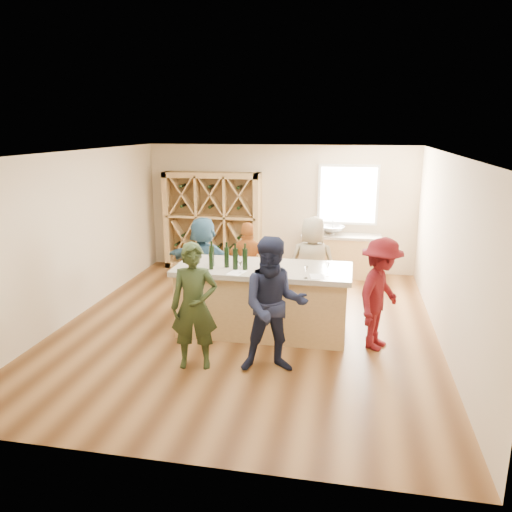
% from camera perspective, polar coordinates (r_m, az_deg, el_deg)
% --- Properties ---
extents(floor, '(6.00, 7.00, 0.10)m').
position_cam_1_polar(floor, '(8.31, -0.95, -8.34)').
color(floor, brown).
rests_on(floor, ground).
extents(ceiling, '(6.00, 7.00, 0.10)m').
position_cam_1_polar(ceiling, '(7.66, -1.04, 12.06)').
color(ceiling, white).
rests_on(ceiling, ground).
extents(wall_back, '(6.00, 0.10, 2.80)m').
position_cam_1_polar(wall_back, '(11.29, 2.74, 5.49)').
color(wall_back, beige).
rests_on(wall_back, ground).
extents(wall_front, '(6.00, 0.10, 2.80)m').
position_cam_1_polar(wall_front, '(4.60, -10.23, -8.57)').
color(wall_front, beige).
rests_on(wall_front, ground).
extents(wall_left, '(0.10, 7.00, 2.80)m').
position_cam_1_polar(wall_left, '(8.98, -20.41, 2.19)').
color(wall_left, beige).
rests_on(wall_left, ground).
extents(wall_right, '(0.10, 7.00, 2.80)m').
position_cam_1_polar(wall_right, '(7.83, 21.40, 0.37)').
color(wall_right, beige).
rests_on(wall_right, ground).
extents(window_frame, '(1.30, 0.06, 1.30)m').
position_cam_1_polar(window_frame, '(11.05, 10.47, 6.90)').
color(window_frame, white).
rests_on(window_frame, wall_back).
extents(window_pane, '(1.18, 0.01, 1.18)m').
position_cam_1_polar(window_pane, '(11.01, 10.47, 6.87)').
color(window_pane, white).
rests_on(window_pane, wall_back).
extents(wine_rack, '(2.20, 0.45, 2.20)m').
position_cam_1_polar(wine_rack, '(11.38, -5.00, 3.99)').
color(wine_rack, tan).
rests_on(wine_rack, floor).
extents(back_counter_base, '(1.60, 0.58, 0.86)m').
position_cam_1_polar(back_counter_base, '(11.04, 9.62, -0.07)').
color(back_counter_base, tan).
rests_on(back_counter_base, floor).
extents(back_counter_top, '(1.70, 0.62, 0.06)m').
position_cam_1_polar(back_counter_top, '(10.93, 9.72, 2.27)').
color(back_counter_top, '#A99D8A').
rests_on(back_counter_top, back_counter_base).
extents(sink, '(0.54, 0.54, 0.19)m').
position_cam_1_polar(sink, '(10.91, 8.70, 2.95)').
color(sink, silver).
rests_on(sink, back_counter_top).
extents(faucet, '(0.02, 0.02, 0.30)m').
position_cam_1_polar(faucet, '(11.08, 8.75, 3.42)').
color(faucet, silver).
rests_on(faucet, back_counter_top).
extents(tasting_counter_base, '(2.60, 1.00, 1.00)m').
position_cam_1_polar(tasting_counter_base, '(7.91, 0.79, -5.29)').
color(tasting_counter_base, tan).
rests_on(tasting_counter_base, floor).
extents(tasting_counter_top, '(2.72, 1.12, 0.08)m').
position_cam_1_polar(tasting_counter_top, '(7.74, 0.81, -1.53)').
color(tasting_counter_top, '#A99D8A').
rests_on(tasting_counter_top, tasting_counter_base).
extents(wine_bottle_a, '(0.09, 0.09, 0.32)m').
position_cam_1_polar(wine_bottle_a, '(7.76, -5.09, -0.01)').
color(wine_bottle_a, black).
rests_on(wine_bottle_a, tasting_counter_top).
extents(wine_bottle_b, '(0.07, 0.07, 0.27)m').
position_cam_1_polar(wine_bottle_b, '(7.60, -5.16, -0.53)').
color(wine_bottle_b, black).
rests_on(wine_bottle_b, tasting_counter_top).
extents(wine_bottle_c, '(0.08, 0.08, 0.32)m').
position_cam_1_polar(wine_bottle_c, '(7.68, -3.37, -0.14)').
color(wine_bottle_c, black).
rests_on(wine_bottle_c, tasting_counter_top).
extents(wine_bottle_d, '(0.08, 0.08, 0.33)m').
position_cam_1_polar(wine_bottle_d, '(7.55, -2.38, -0.36)').
color(wine_bottle_d, black).
rests_on(wine_bottle_d, tasting_counter_top).
extents(wine_bottle_e, '(0.11, 0.11, 0.33)m').
position_cam_1_polar(wine_bottle_e, '(7.55, -1.26, -0.35)').
color(wine_bottle_e, black).
rests_on(wine_bottle_e, tasting_counter_top).
extents(wine_glass_a, '(0.08, 0.08, 0.18)m').
position_cam_1_polar(wine_glass_a, '(7.36, -1.83, -1.34)').
color(wine_glass_a, white).
rests_on(wine_glass_a, tasting_counter_top).
extents(wine_glass_b, '(0.08, 0.08, 0.17)m').
position_cam_1_polar(wine_glass_b, '(7.22, 1.54, -1.69)').
color(wine_glass_b, white).
rests_on(wine_glass_b, tasting_counter_top).
extents(wine_glass_c, '(0.08, 0.08, 0.18)m').
position_cam_1_polar(wine_glass_c, '(7.16, 5.72, -1.86)').
color(wine_glass_c, white).
rests_on(wine_glass_c, tasting_counter_top).
extents(wine_glass_e, '(0.10, 0.10, 0.20)m').
position_cam_1_polar(wine_glass_e, '(7.32, 8.15, -1.49)').
color(wine_glass_e, white).
rests_on(wine_glass_e, tasting_counter_top).
extents(tasting_menu_a, '(0.28, 0.33, 0.00)m').
position_cam_1_polar(tasting_menu_a, '(7.42, -2.24, -1.91)').
color(tasting_menu_a, white).
rests_on(tasting_menu_a, tasting_counter_top).
extents(tasting_menu_b, '(0.21, 0.28, 0.00)m').
position_cam_1_polar(tasting_menu_b, '(7.26, 2.52, -2.30)').
color(tasting_menu_b, white).
rests_on(tasting_menu_b, tasting_counter_top).
extents(tasting_menu_c, '(0.25, 0.30, 0.00)m').
position_cam_1_polar(tasting_menu_c, '(7.29, 7.00, -2.33)').
color(tasting_menu_c, white).
rests_on(tasting_menu_c, tasting_counter_top).
extents(person_near_left, '(0.71, 0.57, 1.73)m').
position_cam_1_polar(person_near_left, '(6.73, -7.07, -5.74)').
color(person_near_left, '#263319').
rests_on(person_near_left, floor).
extents(person_near_right, '(0.98, 0.68, 1.84)m').
position_cam_1_polar(person_near_right, '(6.55, 2.08, -5.69)').
color(person_near_right, '#191E38').
rests_on(person_near_right, floor).
extents(person_server, '(0.90, 1.19, 1.67)m').
position_cam_1_polar(person_server, '(7.47, 14.01, -4.24)').
color(person_server, '#590F14').
rests_on(person_server, floor).
extents(person_far_mid, '(0.97, 0.56, 1.59)m').
position_cam_1_polar(person_far_mid, '(8.75, -0.86, -1.26)').
color(person_far_mid, '#994C19').
rests_on(person_far_mid, floor).
extents(person_far_right, '(0.88, 0.61, 1.71)m').
position_cam_1_polar(person_far_right, '(8.69, 6.44, -1.07)').
color(person_far_right, gray).
rests_on(person_far_right, floor).
extents(person_far_left, '(1.59, 0.76, 1.65)m').
position_cam_1_polar(person_far_left, '(9.04, -5.98, -0.65)').
color(person_far_left, '#335972').
rests_on(person_far_left, floor).
extents(wine_bottle_f, '(0.07, 0.07, 0.30)m').
position_cam_1_polar(wine_bottle_f, '(7.39, 0.79, -0.77)').
color(wine_bottle_f, black).
rests_on(wine_bottle_f, tasting_counter_top).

